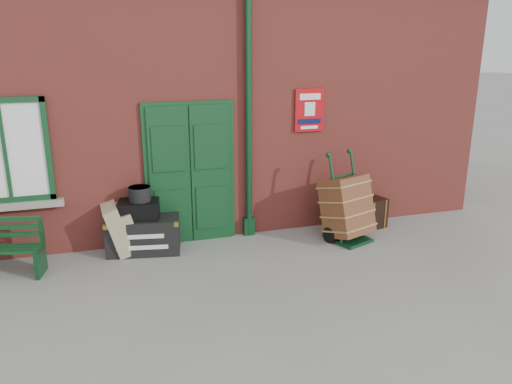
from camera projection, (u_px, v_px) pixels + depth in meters
name	position (u px, v px, depth m)	size (l,w,h in m)	color
ground	(232.00, 276.00, 6.94)	(80.00, 80.00, 0.00)	gray
station_building	(186.00, 94.00, 9.52)	(10.30, 4.30, 4.36)	#AC4137
houdini_trunk	(144.00, 234.00, 7.70)	(1.09, 0.60, 0.54)	black
strongbox	(139.00, 209.00, 7.57)	(0.60, 0.44, 0.27)	black
hatbox	(140.00, 194.00, 7.51)	(0.33, 0.33, 0.22)	black
suitcase_back	(117.00, 229.00, 7.56)	(0.22, 0.55, 0.77)	tan
suitcase_front	(130.00, 231.00, 7.62)	(0.20, 0.49, 0.66)	tan
porter_trolley	(347.00, 208.00, 8.07)	(0.90, 0.93, 1.42)	#0D371C
dark_trunk	(364.00, 213.00, 8.69)	(0.72, 0.47, 0.52)	black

